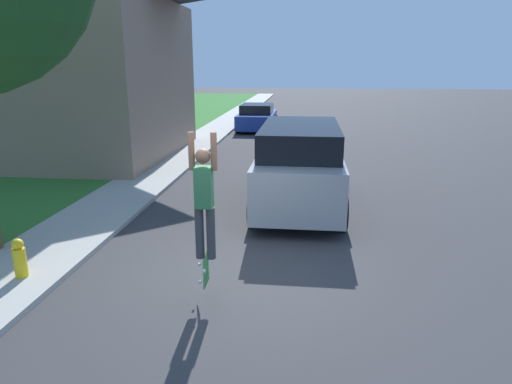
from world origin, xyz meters
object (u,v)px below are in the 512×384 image
at_px(car_down_street, 257,118).
at_px(fire_hydrant, 20,258).
at_px(skateboard, 205,269).
at_px(suv_parked, 300,165).
at_px(skateboarder, 204,196).

bearing_deg(car_down_street, fire_hydrant, -95.88).
distance_m(skateboard, fire_hydrant, 3.09).
relative_size(skateboard, fire_hydrant, 1.17).
xyz_separation_m(car_down_street, fire_hydrant, (-1.85, -17.92, -0.24)).
xyz_separation_m(suv_parked, fire_hydrant, (-4.35, -4.50, -0.65)).
height_order(car_down_street, skateboard, car_down_street).
bearing_deg(fire_hydrant, suv_parked, 45.94).
distance_m(suv_parked, skateboarder, 4.79).
bearing_deg(skateboard, fire_hydrant, 175.60).
height_order(car_down_street, fire_hydrant, car_down_street).
height_order(skateboard, fire_hydrant, fire_hydrant).
bearing_deg(skateboard, skateboarder, 96.78).
height_order(skateboarder, fire_hydrant, skateboarder).
bearing_deg(fire_hydrant, skateboarder, -1.60).
bearing_deg(car_down_street, skateboarder, -86.14).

